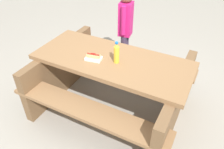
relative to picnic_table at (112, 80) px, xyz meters
name	(u,v)px	position (x,y,z in m)	size (l,w,h in m)	color
ground_plane	(112,106)	(0.00, 0.00, -0.44)	(30.00, 30.00, 0.00)	gray
picnic_table	(112,80)	(0.00, 0.00, 0.00)	(2.09, 1.80, 0.75)	olive
soda_bottle	(117,53)	(-0.06, 0.06, 0.42)	(0.06, 0.06, 0.25)	yellow
hotdog_tray	(94,57)	(0.20, 0.07, 0.34)	(0.19, 0.12, 0.08)	white
child_in_coat	(126,19)	(0.02, -0.96, 0.38)	(0.21, 0.32, 1.29)	#3F334C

